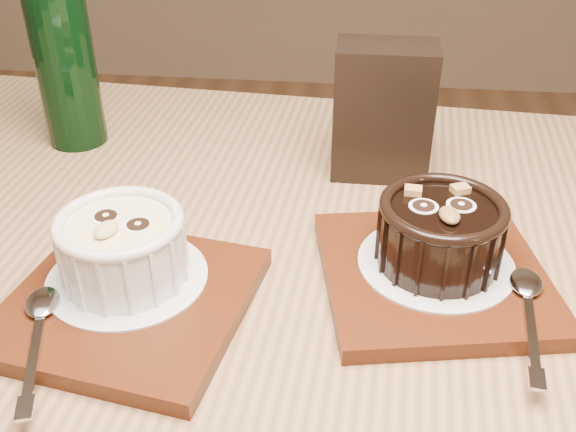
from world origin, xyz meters
name	(u,v)px	position (x,y,z in m)	size (l,w,h in m)	color
table	(304,368)	(0.15, 0.17, 0.66)	(1.26, 0.89, 0.75)	brown
tray_left	(129,303)	(0.01, 0.13, 0.76)	(0.18, 0.18, 0.01)	#4B1F0C
doily_left	(127,277)	(0.01, 0.15, 0.77)	(0.13, 0.13, 0.00)	silver
ramekin_white	(122,245)	(0.01, 0.15, 0.80)	(0.10, 0.10, 0.06)	silver
spoon_left	(37,333)	(-0.04, 0.08, 0.77)	(0.03, 0.13, 0.01)	silver
tray_right	(433,275)	(0.25, 0.19, 0.76)	(0.18, 0.18, 0.01)	#4B1F0C
doily_right	(436,263)	(0.26, 0.20, 0.77)	(0.13, 0.13, 0.00)	silver
ramekin_dark	(441,230)	(0.26, 0.20, 0.80)	(0.10, 0.10, 0.06)	black
spoon_right	(529,310)	(0.32, 0.14, 0.77)	(0.03, 0.13, 0.01)	silver
condiment_stand	(383,112)	(0.21, 0.38, 0.82)	(0.10, 0.06, 0.14)	black
green_bottle	(65,62)	(-0.14, 0.42, 0.84)	(0.07, 0.07, 0.24)	black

